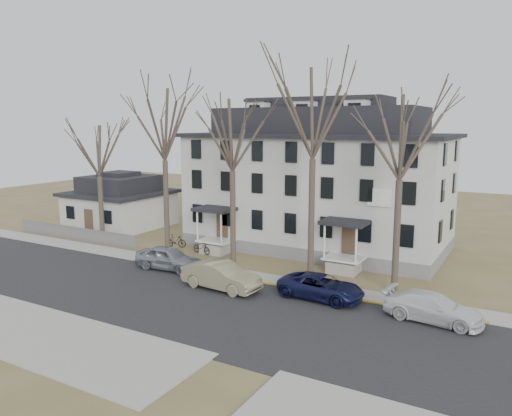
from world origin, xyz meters
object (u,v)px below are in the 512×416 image
Objects in this scene: car_silver at (168,258)px; bicycle_left at (202,248)px; bicycle_right at (176,241)px; tree_mid_right at (402,131)px; tree_bungalow at (98,147)px; car_tan at (221,276)px; car_white at (433,308)px; car_navy at (321,287)px; tree_far_left at (164,119)px; boarding_house at (318,182)px; tree_mid_left at (232,130)px; tree_center at (313,106)px; small_house at (120,204)px.

car_silver reaches higher than bicycle_left.
bicycle_right is (-3.01, 0.56, 0.05)m from bicycle_left.
tree_mid_right is at bearing -113.70° from bicycle_right.
tree_bungalow is 2.11× the size of car_tan.
bicycle_right is (6.24, 1.93, -7.58)m from tree_bungalow.
car_navy is at bearing 92.46° from car_white.
tree_far_left is at bearing 0.00° from tree_bungalow.
car_silver is 11.45m from car_navy.
tree_bungalow is at bearing -152.99° from boarding_house.
tree_mid_left is at bearing 0.00° from tree_far_left.
tree_mid_left is at bearing 0.00° from tree_bungalow.
tree_center is 19.23m from tree_bungalow.
tree_far_left is 7.35× the size of bicycle_left.
car_navy is 12.84m from bicycle_left.
car_white is at bearing -95.49° from car_silver.
boarding_house is 1.41× the size of tree_center.
bicycle_left is (2.25, 1.36, -9.85)m from tree_far_left.
car_silver is 2.54× the size of bicycle_left.
car_silver is at bearing -160.95° from tree_center.
car_tan is (-9.28, -4.88, -8.76)m from tree_mid_right.
small_house is 1.74× the size of car_navy.
tree_mid_right is 20.47m from bicycle_right.
bicycle_left is at bearing -134.81° from boarding_house.
tree_bungalow is (4.00, -6.20, 5.87)m from small_house.
car_silver reaches higher than car_white.
car_white is 2.77× the size of bicycle_right.
tree_mid_left is at bearing 180.00° from tree_center.
car_white is 21.92m from bicycle_right.
tree_bungalow is at bearing 67.98° from car_silver.
tree_mid_right is at bearing 43.06° from car_white.
car_tan is 8.64m from bicycle_left.
tree_mid_right reaches higher than bicycle_right.
tree_center is 11.96m from car_tan.
tree_bungalow is 2.27× the size of car_silver.
boarding_house is at bearing 48.97° from car_white.
tree_far_left is 6.05m from tree_mid_left.
car_navy reaches higher than bicycle_right.
tree_center is at bearing -33.50° from car_tan.
tree_center is (3.00, -8.15, 5.71)m from boarding_house.
small_house is at bearing 122.84° from tree_bungalow.
boarding_house is 20.34m from small_house.
car_white is (2.91, -3.74, -8.88)m from tree_mid_right.
car_silver is 5.75m from car_tan.
bicycle_right is at bearing 57.05° from car_tan.
tree_center is 5.70m from tree_mid_right.
tree_bungalow is (-16.00, -8.15, 2.74)m from boarding_house.
tree_mid_right reaches higher than car_tan.
car_navy is at bearing -98.52° from bicycle_left.
tree_far_left is 2.74× the size of car_navy.
bicycle_left is 1.05× the size of bicycle_right.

